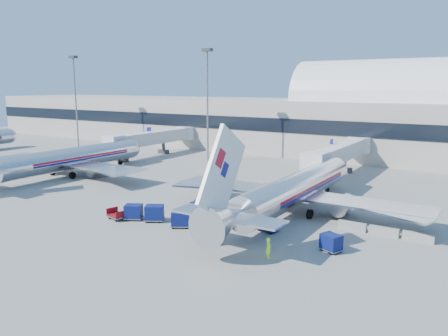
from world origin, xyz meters
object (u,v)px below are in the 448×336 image
Objects in this scene: barrier_mid at (384,231)px; cart_train_b at (154,213)px; barrier_near at (352,226)px; cart_solo_far at (331,242)px; ramp_worker at (269,248)px; cart_solo_near at (207,235)px; tug_left at (197,208)px; cart_train_a at (180,219)px; cart_train_c at (134,212)px; mast_west at (207,88)px; airliner_main at (293,190)px; jetbridge_mid at (157,137)px; airliner_mid at (66,159)px; tug_lead at (211,218)px; tug_right at (267,225)px; cart_open_red at (117,216)px; barrier_far at (418,237)px; mast_far_west at (75,88)px; jetbridge_near at (342,152)px.

barrier_mid is 1.13× the size of cart_train_b.
barrier_near is 7.21m from cart_solo_far.
cart_solo_near is at bearing 50.24° from ramp_worker.
cart_train_a reaches higher than tug_left.
ramp_worker is at bearing -33.84° from cart_train_c.
mast_west is 7.53× the size of barrier_near.
jetbridge_mid is (-44.40, 26.30, 1.00)m from airliner_main.
cart_train_b is (-23.35, -9.02, 0.55)m from barrier_mid.
cart_train_b is at bearing 163.84° from tug_left.
airliner_main reaches higher than cart_solo_near.
airliner_mid is at bearing -115.21° from mast_west.
tug_lead is (-14.03, -6.47, 0.29)m from barrier_near.
cart_train_b is at bearing -149.95° from tug_right.
tug_right is at bearing -10.39° from airliner_mid.
tug_lead is at bearing -123.87° from airliner_main.
cart_open_red is (25.74, -13.27, -2.50)m from airliner_mid.
cart_train_a is 8.22m from cart_open_red.
tug_right is 1.26× the size of ramp_worker.
tug_right is 7.34m from ramp_worker.
cart_train_a is at bearing -149.62° from cart_solo_far.
airliner_main is 42.00m from airliner_mid.
barrier_far is at bearing 29.68° from cart_solo_near.
airliner_mid is at bearing -42.32° from mast_far_west.
cart_train_a is at bearing -157.36° from tug_left.
cart_solo_near is 0.85× the size of cart_solo_far.
cart_solo_near is at bearing -36.72° from cart_train_c.
mast_far_west is at bearing 22.96° from ramp_worker.
cart_solo_far is (8.11, -9.70, -2.05)m from airliner_main.
airliner_mid reaches higher than tug_left.
jetbridge_mid is 12.07× the size of tug_left.
barrier_near is 18.32m from tug_left.
jetbridge_mid is at bearing 51.83° from tug_left.
cart_train_a is (33.78, -11.63, -1.99)m from airliner_mid.
jetbridge_mid is at bearing 132.21° from tug_lead.
mast_west is at bearing 123.46° from cart_open_red.
jetbridge_mid reaches higher than tug_lead.
jetbridge_mid reaches higher than tug_right.
mast_west is at bearing 120.45° from cart_solo_near.
airliner_main is 11.91m from tug_left.
cart_open_red is (13.74, -38.77, -14.37)m from mast_west.
cart_train_c is (-25.82, -9.82, 0.50)m from barrier_mid.
mast_far_west is 87.17m from barrier_mid.
airliner_main is 19.83× the size of ramp_worker.
tug_right is at bearing -170.37° from cart_solo_far.
jetbridge_near is (39.60, 26.30, 1.00)m from airliner_mid.
cart_train_a is (21.78, -37.12, -13.85)m from mast_west.
cart_open_red is at bearing -148.46° from tug_right.
tug_left is (-17.95, -3.64, 0.20)m from barrier_near.
tug_left is 1.00× the size of cart_solo_far.
airliner_mid is 14.88× the size of cart_train_a.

